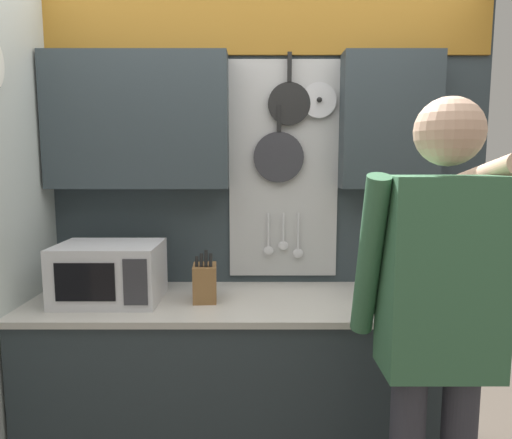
{
  "coord_description": "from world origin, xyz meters",
  "views": [
    {
      "loc": [
        0.07,
        -2.16,
        1.6
      ],
      "look_at": [
        0.07,
        0.21,
        1.29
      ],
      "focal_mm": 32.0,
      "sensor_mm": 36.0,
      "label": 1
    }
  ],
  "objects_px": {
    "utensil_crock": "(375,284)",
    "person": "(439,314)",
    "microwave": "(111,272)",
    "knife_block": "(206,282)"
  },
  "relations": [
    {
      "from": "microwave",
      "to": "knife_block",
      "type": "distance_m",
      "value": 0.46
    },
    {
      "from": "microwave",
      "to": "person",
      "type": "distance_m",
      "value": 1.46
    },
    {
      "from": "person",
      "to": "knife_block",
      "type": "bearing_deg",
      "value": 143.56
    },
    {
      "from": "microwave",
      "to": "person",
      "type": "height_order",
      "value": "person"
    },
    {
      "from": "person",
      "to": "utensil_crock",
      "type": "bearing_deg",
      "value": 94.82
    },
    {
      "from": "microwave",
      "to": "utensil_crock",
      "type": "height_order",
      "value": "utensil_crock"
    },
    {
      "from": "utensil_crock",
      "to": "person",
      "type": "height_order",
      "value": "person"
    },
    {
      "from": "utensil_crock",
      "to": "microwave",
      "type": "bearing_deg",
      "value": -179.9
    },
    {
      "from": "utensil_crock",
      "to": "person",
      "type": "xyz_separation_m",
      "value": [
        0.05,
        -0.64,
        0.07
      ]
    },
    {
      "from": "knife_block",
      "to": "utensil_crock",
      "type": "relative_size",
      "value": 0.75
    }
  ]
}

